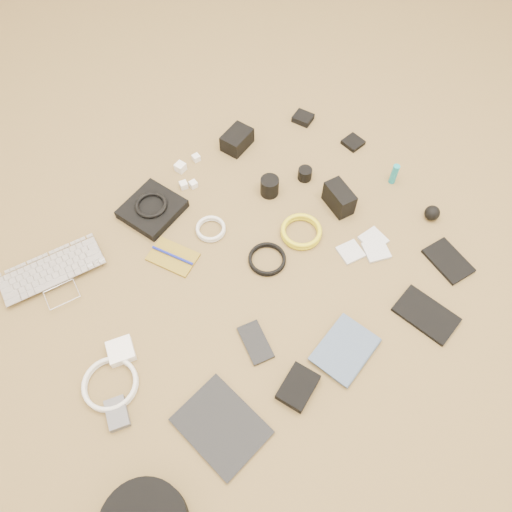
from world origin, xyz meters
TOP-DOWN VIEW (x-y plane):
  - laptop at (-0.50, 0.38)m, footprint 0.37×0.28m
  - headphone_pouch at (-0.10, 0.42)m, footprint 0.23×0.23m
  - headphones at (-0.10, 0.42)m, footprint 0.15×0.15m
  - charger_a at (0.05, 0.45)m, footprint 0.03×0.03m
  - charger_b at (0.09, 0.52)m, footprint 0.04×0.04m
  - charger_c at (0.16, 0.53)m, footprint 0.03×0.03m
  - charger_d at (0.08, 0.43)m, footprint 0.03×0.03m
  - dslr_camera at (0.33, 0.49)m, footprint 0.14×0.11m
  - lens_pouch at (0.62, 0.43)m, footprint 0.09×0.09m
  - notebook_olive at (-0.16, 0.22)m, footprint 0.16×0.19m
  - pen_blue at (-0.16, 0.22)m, footprint 0.07×0.14m
  - cable_white_a at (0.01, 0.23)m, footprint 0.12×0.12m
  - lens_a at (0.28, 0.23)m, footprint 0.08×0.08m
  - lens_b at (0.42, 0.20)m, footprint 0.06×0.06m
  - card_reader at (0.69, 0.21)m, footprint 0.07×0.07m
  - power_brick at (-0.47, 0.04)m, footprint 0.10×0.10m
  - cable_white_b at (-0.54, -0.03)m, footprint 0.20×0.20m
  - cable_black at (0.08, 0.01)m, footprint 0.14×0.14m
  - cable_yellow at (0.24, 0.02)m, footprint 0.14×0.14m
  - flash at (0.43, 0.03)m, footprint 0.08×0.13m
  - lens_cleaner at (0.66, -0.02)m, footprint 0.03×0.03m
  - battery_charger at (-0.57, -0.11)m, footprint 0.08×0.10m
  - tablet at (-0.36, -0.33)m, footprint 0.21×0.26m
  - phone at (-0.13, -0.19)m, footprint 0.10×0.15m
  - filter_case_left at (0.32, -0.15)m, footprint 0.09×0.09m
  - filter_case_mid at (0.39, -0.20)m, footprint 0.10×0.10m
  - filter_case_right at (0.42, -0.16)m, footprint 0.08×0.08m
  - air_blower at (0.65, -0.22)m, footprint 0.07×0.07m
  - drive_case at (-0.13, -0.38)m, footprint 0.14×0.12m
  - paperback at (0.07, -0.45)m, footprint 0.22×0.18m
  - notebook_black_a at (0.34, -0.46)m, footprint 0.14×0.20m
  - notebook_black_b at (0.55, -0.38)m, footprint 0.12×0.17m

SIDE VIEW (x-z plane):
  - notebook_olive at x=-0.16m, z-range 0.00..0.01m
  - phone at x=-0.13m, z-range 0.00..0.01m
  - filter_case_left at x=0.32m, z-range 0.00..0.01m
  - tablet at x=-0.36m, z-range 0.00..0.01m
  - filter_case_right at x=0.42m, z-range 0.00..0.01m
  - filter_case_mid at x=0.39m, z-range 0.00..0.01m
  - cable_black at x=0.08m, z-range 0.00..0.01m
  - cable_white_a at x=0.01m, z-range 0.00..0.01m
  - notebook_black_b at x=0.55m, z-range 0.00..0.01m
  - notebook_black_a at x=0.34m, z-range 0.00..0.01m
  - cable_white_b at x=-0.54m, z-range 0.00..0.01m
  - cable_yellow at x=0.24m, z-range 0.00..0.02m
  - card_reader at x=0.69m, z-range 0.00..0.02m
  - paperback at x=0.07m, z-range 0.00..0.02m
  - charger_d at x=0.08m, z-range 0.00..0.02m
  - charger_c at x=0.16m, z-range 0.00..0.02m
  - battery_charger at x=-0.57m, z-range 0.00..0.02m
  - charger_a at x=0.05m, z-range 0.00..0.02m
  - lens_pouch at x=0.62m, z-range 0.00..0.03m
  - laptop at x=-0.50m, z-range 0.00..0.03m
  - pen_blue at x=-0.16m, z-range 0.01..0.02m
  - drive_case at x=-0.13m, z-range 0.00..0.03m
  - charger_b at x=0.09m, z-range 0.00..0.03m
  - power_brick at x=-0.47m, z-range 0.00..0.03m
  - headphone_pouch at x=-0.10m, z-range 0.00..0.03m
  - lens_b at x=0.42m, z-range 0.00..0.05m
  - air_blower at x=0.65m, z-range 0.00..0.05m
  - dslr_camera at x=0.33m, z-range 0.00..0.07m
  - lens_a at x=0.28m, z-range 0.00..0.07m
  - headphones at x=-0.10m, z-range 0.03..0.05m
  - lens_cleaner at x=0.66m, z-range 0.00..0.09m
  - flash at x=0.43m, z-range 0.00..0.09m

